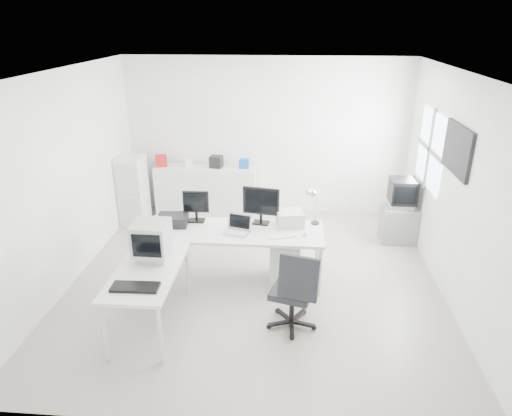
# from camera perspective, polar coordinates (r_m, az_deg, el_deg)

# --- Properties ---
(floor) EXTENTS (5.00, 5.00, 0.01)m
(floor) POSITION_cam_1_polar(r_m,az_deg,el_deg) (6.45, -0.15, -8.91)
(floor) COLOR beige
(floor) RESTS_ON ground
(ceiling) EXTENTS (5.00, 5.00, 0.01)m
(ceiling) POSITION_cam_1_polar(r_m,az_deg,el_deg) (5.52, -0.18, 16.66)
(ceiling) COLOR white
(ceiling) RESTS_ON back_wall
(back_wall) EXTENTS (5.00, 0.02, 2.80)m
(back_wall) POSITION_cam_1_polar(r_m,az_deg,el_deg) (8.23, 1.31, 8.76)
(back_wall) COLOR white
(back_wall) RESTS_ON floor
(left_wall) EXTENTS (0.02, 5.00, 2.80)m
(left_wall) POSITION_cam_1_polar(r_m,az_deg,el_deg) (6.53, -22.62, 3.25)
(left_wall) COLOR white
(left_wall) RESTS_ON floor
(right_wall) EXTENTS (0.02, 5.00, 2.80)m
(right_wall) POSITION_cam_1_polar(r_m,az_deg,el_deg) (6.17, 23.68, 1.99)
(right_wall) COLOR white
(right_wall) RESTS_ON floor
(window) EXTENTS (0.02, 1.20, 1.10)m
(window) POSITION_cam_1_polar(r_m,az_deg,el_deg) (7.20, 20.93, 6.87)
(window) COLOR white
(window) RESTS_ON right_wall
(wall_picture) EXTENTS (0.04, 0.90, 0.60)m
(wall_picture) POSITION_cam_1_polar(r_m,az_deg,el_deg) (6.11, 23.86, 6.72)
(wall_picture) COLOR black
(wall_picture) RESTS_ON right_wall
(main_desk) EXTENTS (2.40, 0.80, 0.75)m
(main_desk) POSITION_cam_1_polar(r_m,az_deg,el_deg) (6.29, -2.75, -5.86)
(main_desk) COLOR silver
(main_desk) RESTS_ON floor
(side_desk) EXTENTS (0.70, 1.40, 0.75)m
(side_desk) POSITION_cam_1_polar(r_m,az_deg,el_deg) (5.55, -13.12, -10.79)
(side_desk) COLOR silver
(side_desk) RESTS_ON floor
(drawer_pedestal) EXTENTS (0.40, 0.50, 0.60)m
(drawer_pedestal) POSITION_cam_1_polar(r_m,az_deg,el_deg) (6.33, 3.65, -6.48)
(drawer_pedestal) COLOR silver
(drawer_pedestal) RESTS_ON floor
(inkjet_printer) EXTENTS (0.42, 0.34, 0.14)m
(inkjet_printer) POSITION_cam_1_polar(r_m,az_deg,el_deg) (6.34, -10.36, -1.50)
(inkjet_printer) COLOR black
(inkjet_printer) RESTS_ON main_desk
(lcd_monitor_small) EXTENTS (0.36, 0.21, 0.45)m
(lcd_monitor_small) POSITION_cam_1_polar(r_m,az_deg,el_deg) (6.35, -7.50, 0.22)
(lcd_monitor_small) COLOR black
(lcd_monitor_small) RESTS_ON main_desk
(lcd_monitor_large) EXTENTS (0.53, 0.29, 0.52)m
(lcd_monitor_large) POSITION_cam_1_polar(r_m,az_deg,el_deg) (6.21, 0.63, 0.28)
(lcd_monitor_large) COLOR black
(lcd_monitor_large) RESTS_ON main_desk
(laptop) EXTENTS (0.38, 0.39, 0.21)m
(laptop) POSITION_cam_1_polar(r_m,az_deg,el_deg) (5.98, -2.48, -2.31)
(laptop) COLOR #B7B7BA
(laptop) RESTS_ON main_desk
(white_keyboard) EXTENTS (0.39, 0.23, 0.02)m
(white_keyboard) POSITION_cam_1_polar(r_m,az_deg,el_deg) (5.94, 3.24, -3.54)
(white_keyboard) COLOR silver
(white_keyboard) RESTS_ON main_desk
(white_mouse) EXTENTS (0.06, 0.06, 0.06)m
(white_mouse) POSITION_cam_1_polar(r_m,az_deg,el_deg) (5.98, 6.14, -3.22)
(white_mouse) COLOR silver
(white_mouse) RESTS_ON main_desk
(laser_printer) EXTENTS (0.41, 0.37, 0.20)m
(laser_printer) POSITION_cam_1_polar(r_m,az_deg,el_deg) (6.24, 4.27, -1.30)
(laser_printer) COLOR silver
(laser_printer) RESTS_ON main_desk
(desk_lamp) EXTENTS (0.17, 0.17, 0.49)m
(desk_lamp) POSITION_cam_1_polar(r_m,az_deg,el_deg) (6.26, 7.52, 0.12)
(desk_lamp) COLOR silver
(desk_lamp) RESTS_ON main_desk
(crt_monitor) EXTENTS (0.38, 0.38, 0.43)m
(crt_monitor) POSITION_cam_1_polar(r_m,az_deg,el_deg) (5.46, -12.91, -4.18)
(crt_monitor) COLOR #B7B7BA
(crt_monitor) RESTS_ON side_desk
(black_keyboard) EXTENTS (0.51, 0.21, 0.03)m
(black_keyboard) POSITION_cam_1_polar(r_m,az_deg,el_deg) (5.02, -14.85, -9.53)
(black_keyboard) COLOR black
(black_keyboard) RESTS_ON side_desk
(office_chair) EXTENTS (0.74, 0.74, 1.04)m
(office_chair) POSITION_cam_1_polar(r_m,az_deg,el_deg) (5.33, 4.58, -9.88)
(office_chair) COLOR #25272A
(office_chair) RESTS_ON floor
(tv_cabinet) EXTENTS (0.55, 0.45, 0.60)m
(tv_cabinet) POSITION_cam_1_polar(r_m,az_deg,el_deg) (7.73, 17.39, -1.89)
(tv_cabinet) COLOR gray
(tv_cabinet) RESTS_ON floor
(crt_tv) EXTENTS (0.50, 0.48, 0.45)m
(crt_tv) POSITION_cam_1_polar(r_m,az_deg,el_deg) (7.54, 17.85, 1.74)
(crt_tv) COLOR black
(crt_tv) RESTS_ON tv_cabinet
(sideboard) EXTENTS (1.82, 0.46, 0.91)m
(sideboard) POSITION_cam_1_polar(r_m,az_deg,el_deg) (8.39, -6.21, 2.16)
(sideboard) COLOR silver
(sideboard) RESTS_ON floor
(clutter_box_a) EXTENTS (0.24, 0.23, 0.20)m
(clutter_box_a) POSITION_cam_1_polar(r_m,az_deg,el_deg) (8.40, -11.76, 5.81)
(clutter_box_a) COLOR #AB1918
(clutter_box_a) RESTS_ON sideboard
(clutter_box_b) EXTENTS (0.16, 0.15, 0.14)m
(clutter_box_b) POSITION_cam_1_polar(r_m,az_deg,el_deg) (8.28, -8.41, 5.60)
(clutter_box_b) COLOR silver
(clutter_box_b) RESTS_ON sideboard
(clutter_box_c) EXTENTS (0.24, 0.22, 0.21)m
(clutter_box_c) POSITION_cam_1_polar(r_m,az_deg,el_deg) (8.18, -4.99, 5.79)
(clutter_box_c) COLOR black
(clutter_box_c) RESTS_ON sideboard
(clutter_box_d) EXTENTS (0.18, 0.16, 0.16)m
(clutter_box_d) POSITION_cam_1_polar(r_m,az_deg,el_deg) (8.12, -1.48, 5.57)
(clutter_box_d) COLOR #174EA4
(clutter_box_d) RESTS_ON sideboard
(clutter_bottle) EXTENTS (0.07, 0.07, 0.22)m
(clutter_bottle) POSITION_cam_1_polar(r_m,az_deg,el_deg) (8.52, -13.65, 5.97)
(clutter_bottle) COLOR silver
(clutter_bottle) RESTS_ON sideboard
(filing_cabinet) EXTENTS (0.42, 0.50, 1.21)m
(filing_cabinet) POSITION_cam_1_polar(r_m,az_deg,el_deg) (8.23, -15.11, 2.17)
(filing_cabinet) COLOR silver
(filing_cabinet) RESTS_ON floor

